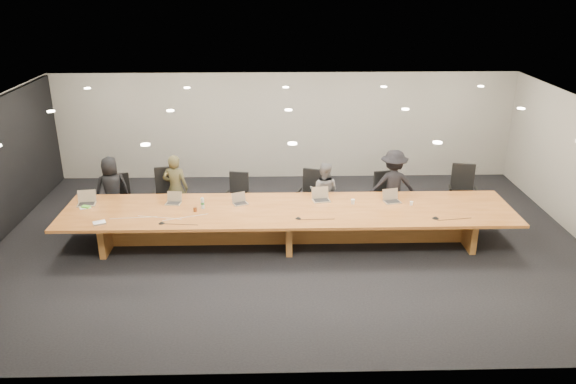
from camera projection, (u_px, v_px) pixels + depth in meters
name	position (u px, v px, depth m)	size (l,w,h in m)	color
ground	(288.00, 243.00, 11.49)	(12.00, 12.00, 0.00)	black
back_wall	(284.00, 126.00, 14.70)	(12.00, 0.02, 2.80)	#BBB7AA
conference_table	(288.00, 220.00, 11.30)	(9.00, 1.80, 0.75)	brown
chair_far_left	(121.00, 197.00, 12.42)	(0.52, 0.52, 1.03)	black
chair_left	(167.00, 195.00, 12.29)	(0.62, 0.62, 1.21)	black
chair_mid_left	(237.00, 196.00, 12.50)	(0.53, 0.53, 1.03)	black
chair_mid_right	(310.00, 195.00, 12.46)	(0.57, 0.57, 1.11)	black
chair_right	(386.00, 195.00, 12.56)	(0.53, 0.53, 1.03)	black
chair_far_right	(463.00, 191.00, 12.52)	(0.61, 0.61, 1.20)	black
person_a	(112.00, 189.00, 12.32)	(0.71, 0.46, 1.46)	black
person_b	(176.00, 188.00, 12.26)	(0.56, 0.37, 1.53)	#39361F
person_c	(324.00, 192.00, 12.32)	(0.65, 0.51, 1.34)	slate
person_d	(393.00, 185.00, 12.32)	(1.04, 0.60, 1.61)	black
laptop_a	(86.00, 198.00, 11.38)	(0.36, 0.26, 0.28)	beige
laptop_b	(173.00, 198.00, 11.43)	(0.30, 0.22, 0.24)	#BBAD8E
laptop_c	(240.00, 199.00, 11.42)	(0.29, 0.21, 0.23)	tan
laptop_d	(321.00, 195.00, 11.57)	(0.35, 0.26, 0.28)	#C0B093
laptop_e	(393.00, 196.00, 11.50)	(0.34, 0.24, 0.26)	#C0AC93
water_bottle	(203.00, 203.00, 11.22)	(0.07, 0.07, 0.22)	silver
amber_mug	(195.00, 209.00, 11.09)	(0.07, 0.07, 0.09)	brown
paper_cup_near	(353.00, 202.00, 11.45)	(0.08, 0.08, 0.10)	silver
paper_cup_far	(411.00, 203.00, 11.39)	(0.07, 0.07, 0.08)	white
notepad	(85.00, 207.00, 11.28)	(0.22, 0.17, 0.01)	silver
lime_gadget	(86.00, 207.00, 11.27)	(0.17, 0.10, 0.03)	#5DCB36
av_box	(99.00, 223.00, 10.57)	(0.22, 0.17, 0.03)	#AFAFB4
mic_left	(161.00, 223.00, 10.57)	(0.12, 0.12, 0.03)	black
mic_center	(298.00, 218.00, 10.78)	(0.12, 0.12, 0.03)	black
mic_right	(436.00, 218.00, 10.79)	(0.13, 0.13, 0.03)	black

